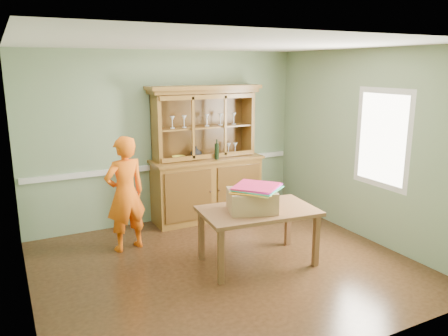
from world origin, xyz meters
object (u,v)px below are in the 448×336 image
china_hutch (206,173)px  person (125,194)px  dining_table (258,216)px  cardboard_box (252,201)px

china_hutch → person: 1.64m
china_hutch → dining_table: china_hutch is taller
cardboard_box → person: bearing=136.3°
china_hutch → person: size_ratio=1.38×
china_hutch → cardboard_box: bearing=-97.6°
person → china_hutch: bearing=-168.7°
dining_table → person: 1.81m
china_hutch → person: china_hutch is taller
china_hutch → dining_table: (-0.14, -1.84, -0.13)m
dining_table → person: person is taller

